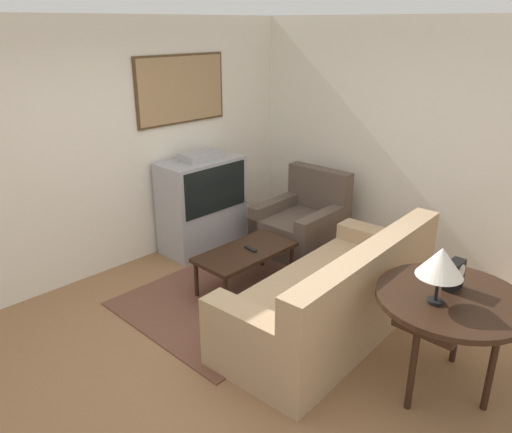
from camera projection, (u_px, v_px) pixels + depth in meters
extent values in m
plane|color=#8E6642|center=(245.00, 343.00, 4.37)|extent=(12.00, 12.00, 0.00)
cube|color=silver|center=(102.00, 151.00, 5.26)|extent=(12.00, 0.06, 2.70)
cube|color=#4C381E|center=(181.00, 89.00, 5.74)|extent=(1.24, 0.03, 0.78)
cube|color=#A37F56|center=(182.00, 89.00, 5.72)|extent=(1.19, 0.01, 0.73)
cube|color=silver|center=(409.00, 143.00, 5.64)|extent=(0.06, 12.00, 2.70)
cube|color=brown|center=(246.00, 291.00, 5.20)|extent=(2.37, 1.72, 0.01)
cube|color=#9E9EA3|center=(203.00, 228.00, 6.15)|extent=(1.01, 0.52, 0.50)
cube|color=#9E9EA3|center=(201.00, 185.00, 5.94)|extent=(1.01, 0.52, 0.62)
cube|color=black|center=(216.00, 190.00, 5.77)|extent=(0.91, 0.01, 0.54)
cube|color=#9E9EA3|center=(200.00, 156.00, 5.82)|extent=(0.45, 0.29, 0.09)
cube|color=tan|center=(328.00, 305.00, 4.51)|extent=(2.31, 1.12, 0.46)
cube|color=tan|center=(370.00, 273.00, 4.11)|extent=(2.27, 0.36, 0.46)
cube|color=tan|center=(381.00, 260.00, 5.19)|extent=(0.30, 0.99, 0.62)
cube|color=tan|center=(256.00, 350.00, 3.76)|extent=(0.30, 0.99, 0.62)
cube|color=#7C664D|center=(383.00, 254.00, 4.57)|extent=(0.37, 0.14, 0.34)
cube|color=#7C664D|center=(322.00, 298.00, 3.85)|extent=(0.37, 0.14, 0.34)
cube|color=brown|center=(299.00, 233.00, 6.10)|extent=(0.98, 0.89, 0.44)
cube|color=brown|center=(319.00, 188.00, 6.19)|extent=(0.21, 0.86, 0.51)
cube|color=brown|center=(278.00, 220.00, 6.28)|extent=(0.96, 0.20, 0.58)
cube|color=brown|center=(323.00, 235.00, 5.86)|extent=(0.96, 0.20, 0.58)
cube|color=black|center=(245.00, 252.00, 5.14)|extent=(1.07, 0.53, 0.04)
cylinder|color=black|center=(226.00, 295.00, 4.75)|extent=(0.04, 0.04, 0.39)
cylinder|color=black|center=(292.00, 262.00, 5.40)|extent=(0.04, 0.04, 0.39)
cylinder|color=black|center=(196.00, 280.00, 5.03)|extent=(0.04, 0.04, 0.39)
cylinder|color=black|center=(262.00, 250.00, 5.68)|extent=(0.04, 0.04, 0.39)
cylinder|color=black|center=(452.00, 299.00, 3.57)|extent=(1.07, 1.07, 0.04)
cube|color=black|center=(450.00, 306.00, 3.60)|extent=(0.91, 0.43, 0.08)
cylinder|color=black|center=(413.00, 365.00, 3.50)|extent=(0.05, 0.05, 0.75)
cylinder|color=black|center=(458.00, 322.00, 4.00)|extent=(0.05, 0.05, 0.75)
cylinder|color=black|center=(492.00, 366.00, 3.49)|extent=(0.05, 0.05, 0.75)
cylinder|color=black|center=(435.00, 301.00, 3.48)|extent=(0.11, 0.11, 0.02)
cylinder|color=black|center=(439.00, 277.00, 3.41)|extent=(0.02, 0.02, 0.36)
cone|color=white|center=(441.00, 262.00, 3.37)|extent=(0.32, 0.32, 0.21)
cube|color=black|center=(454.00, 275.00, 3.63)|extent=(0.16, 0.09, 0.22)
cylinder|color=white|center=(462.00, 272.00, 3.58)|extent=(0.11, 0.01, 0.11)
cube|color=black|center=(251.00, 249.00, 5.14)|extent=(0.06, 0.16, 0.02)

